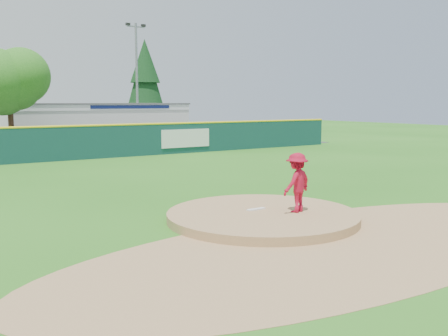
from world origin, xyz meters
TOP-DOWN VIEW (x-y plane):
  - ground at (0.00, 0.00)m, footprint 120.00×120.00m
  - pitchers_mound at (0.00, 0.00)m, footprint 5.50×5.50m
  - pitching_rubber at (0.00, 0.30)m, footprint 0.60×0.15m
  - infield_dirt_arc at (0.00, -3.00)m, footprint 15.40×15.40m
  - parking_lot at (0.00, 27.00)m, footprint 44.00×16.00m
  - pitcher at (0.80, -0.54)m, footprint 1.22×0.89m
  - van at (-3.15, 22.50)m, footprint 5.71×4.04m
  - pool_building_grp at (6.00, 31.99)m, footprint 15.20×8.20m
  - fence_banners at (-1.03, 17.92)m, footprint 20.71×0.04m
  - outfield_fence at (0.00, 18.00)m, footprint 40.00×0.14m
  - deciduous_tree at (-2.00, 25.00)m, footprint 5.60×5.60m
  - conifer_tree at (13.00, 36.00)m, footprint 4.40×4.40m
  - light_pole_right at (9.00, 29.00)m, footprint 1.75×0.25m

SIDE VIEW (x-z plane):
  - ground at x=0.00m, z-range 0.00..0.00m
  - pitchers_mound at x=0.00m, z-range -0.25..0.25m
  - infield_dirt_arc at x=0.00m, z-range 0.00..0.01m
  - parking_lot at x=0.00m, z-range 0.00..0.02m
  - pitching_rubber at x=0.00m, z-range 0.25..0.29m
  - van at x=-3.15m, z-range 0.02..1.47m
  - fence_banners at x=-1.03m, z-range 0.40..1.60m
  - outfield_fence at x=0.00m, z-range 0.05..2.12m
  - pitcher at x=0.80m, z-range 0.25..1.95m
  - pool_building_grp at x=6.00m, z-range 0.01..3.32m
  - deciduous_tree at x=-2.00m, z-range 0.87..8.23m
  - conifer_tree at x=13.00m, z-range 0.79..10.29m
  - light_pole_right at x=9.00m, z-range 0.54..10.54m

